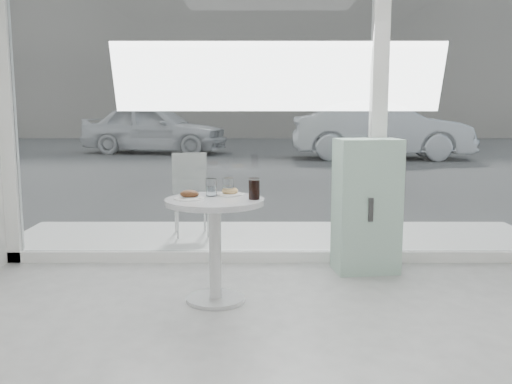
{
  "coord_description": "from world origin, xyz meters",
  "views": [
    {
      "loc": [
        -0.2,
        -2.17,
        1.43
      ],
      "look_at": [
        -0.2,
        1.7,
        0.85
      ],
      "focal_mm": 40.0,
      "sensor_mm": 36.0,
      "label": 1
    }
  ],
  "objects_px": {
    "plate_fritter": "(190,196)",
    "mint_cabinet": "(366,206)",
    "water_tumbler_b": "(228,188)",
    "patio_chair": "(191,188)",
    "main_table": "(215,228)",
    "car_silver": "(380,130)",
    "water_tumbler_a": "(211,188)",
    "car_white": "(155,129)",
    "cola_glass": "(254,189)",
    "plate_donut": "(230,192)"
  },
  "relations": [
    {
      "from": "water_tumbler_b",
      "to": "patio_chair",
      "type": "bearing_deg",
      "value": 104.8
    },
    {
      "from": "car_silver",
      "to": "water_tumbler_b",
      "type": "bearing_deg",
      "value": 164.98
    },
    {
      "from": "mint_cabinet",
      "to": "car_white",
      "type": "xyz_separation_m",
      "value": [
        -4.07,
        12.73,
        0.17
      ]
    },
    {
      "from": "car_silver",
      "to": "plate_fritter",
      "type": "distance_m",
      "value": 12.34
    },
    {
      "from": "main_table",
      "to": "plate_fritter",
      "type": "bearing_deg",
      "value": -173.79
    },
    {
      "from": "patio_chair",
      "to": "plate_fritter",
      "type": "xyz_separation_m",
      "value": [
        0.24,
        -2.09,
        0.25
      ]
    },
    {
      "from": "car_silver",
      "to": "water_tumbler_b",
      "type": "xyz_separation_m",
      "value": [
        -3.63,
        -11.52,
        0.03
      ]
    },
    {
      "from": "patio_chair",
      "to": "car_silver",
      "type": "bearing_deg",
      "value": 55.04
    },
    {
      "from": "car_white",
      "to": "water_tumbler_b",
      "type": "xyz_separation_m",
      "value": [
        2.9,
        -13.36,
        0.08
      ]
    },
    {
      "from": "car_silver",
      "to": "patio_chair",
      "type": "bearing_deg",
      "value": 159.19
    },
    {
      "from": "main_table",
      "to": "car_white",
      "type": "height_order",
      "value": "car_white"
    },
    {
      "from": "car_silver",
      "to": "water_tumbler_b",
      "type": "distance_m",
      "value": 12.08
    },
    {
      "from": "mint_cabinet",
      "to": "plate_fritter",
      "type": "distance_m",
      "value": 1.66
    },
    {
      "from": "mint_cabinet",
      "to": "car_white",
      "type": "distance_m",
      "value": 13.37
    },
    {
      "from": "main_table",
      "to": "patio_chair",
      "type": "relative_size",
      "value": 0.88
    },
    {
      "from": "plate_fritter",
      "to": "water_tumbler_b",
      "type": "height_order",
      "value": "water_tumbler_b"
    },
    {
      "from": "car_white",
      "to": "cola_glass",
      "type": "height_order",
      "value": "car_white"
    },
    {
      "from": "plate_donut",
      "to": "cola_glass",
      "type": "xyz_separation_m",
      "value": [
        0.18,
        -0.19,
        0.05
      ]
    },
    {
      "from": "car_silver",
      "to": "cola_glass",
      "type": "height_order",
      "value": "car_silver"
    },
    {
      "from": "main_table",
      "to": "water_tumbler_a",
      "type": "distance_m",
      "value": 0.31
    },
    {
      "from": "car_white",
      "to": "water_tumbler_a",
      "type": "xyz_separation_m",
      "value": [
        2.77,
        -13.39,
        0.08
      ]
    },
    {
      "from": "mint_cabinet",
      "to": "water_tumbler_a",
      "type": "relative_size",
      "value": 8.81
    },
    {
      "from": "plate_fritter",
      "to": "plate_donut",
      "type": "bearing_deg",
      "value": 34.6
    },
    {
      "from": "main_table",
      "to": "plate_fritter",
      "type": "height_order",
      "value": "plate_fritter"
    },
    {
      "from": "mint_cabinet",
      "to": "car_white",
      "type": "height_order",
      "value": "car_white"
    },
    {
      "from": "mint_cabinet",
      "to": "main_table",
      "type": "bearing_deg",
      "value": -155.13
    },
    {
      "from": "mint_cabinet",
      "to": "water_tumbler_a",
      "type": "xyz_separation_m",
      "value": [
        -1.29,
        -0.65,
        0.25
      ]
    },
    {
      "from": "water_tumbler_b",
      "to": "water_tumbler_a",
      "type": "bearing_deg",
      "value": -168.13
    },
    {
      "from": "plate_fritter",
      "to": "cola_glass",
      "type": "height_order",
      "value": "cola_glass"
    },
    {
      "from": "main_table",
      "to": "patio_chair",
      "type": "height_order",
      "value": "patio_chair"
    },
    {
      "from": "mint_cabinet",
      "to": "cola_glass",
      "type": "xyz_separation_m",
      "value": [
        -0.97,
        -0.81,
        0.26
      ]
    },
    {
      "from": "water_tumbler_a",
      "to": "water_tumbler_b",
      "type": "relative_size",
      "value": 1.0
    },
    {
      "from": "plate_fritter",
      "to": "mint_cabinet",
      "type": "bearing_deg",
      "value": 29.4
    },
    {
      "from": "mint_cabinet",
      "to": "water_tumbler_b",
      "type": "xyz_separation_m",
      "value": [
        -1.17,
        -0.63,
        0.25
      ]
    },
    {
      "from": "patio_chair",
      "to": "car_silver",
      "type": "height_order",
      "value": "car_silver"
    },
    {
      "from": "patio_chair",
      "to": "car_silver",
      "type": "relative_size",
      "value": 0.18
    },
    {
      "from": "mint_cabinet",
      "to": "cola_glass",
      "type": "distance_m",
      "value": 1.29
    },
    {
      "from": "main_table",
      "to": "water_tumbler_b",
      "type": "bearing_deg",
      "value": 60.78
    },
    {
      "from": "water_tumbler_b",
      "to": "car_white",
      "type": "bearing_deg",
      "value": 102.24
    },
    {
      "from": "water_tumbler_b",
      "to": "car_silver",
      "type": "bearing_deg",
      "value": 72.5
    },
    {
      "from": "water_tumbler_a",
      "to": "plate_donut",
      "type": "bearing_deg",
      "value": 15.63
    },
    {
      "from": "patio_chair",
      "to": "cola_glass",
      "type": "height_order",
      "value": "patio_chair"
    },
    {
      "from": "patio_chair",
      "to": "plate_fritter",
      "type": "height_order",
      "value": "patio_chair"
    },
    {
      "from": "water_tumbler_a",
      "to": "cola_glass",
      "type": "height_order",
      "value": "cola_glass"
    },
    {
      "from": "plate_fritter",
      "to": "water_tumbler_a",
      "type": "xyz_separation_m",
      "value": [
        0.14,
        0.16,
        0.03
      ]
    },
    {
      "from": "car_silver",
      "to": "plate_donut",
      "type": "xyz_separation_m",
      "value": [
        -3.62,
        -11.51,
        -0.01
      ]
    },
    {
      "from": "mint_cabinet",
      "to": "water_tumbler_a",
      "type": "height_order",
      "value": "mint_cabinet"
    },
    {
      "from": "cola_glass",
      "to": "plate_fritter",
      "type": "bearing_deg",
      "value": 179.92
    },
    {
      "from": "car_white",
      "to": "plate_donut",
      "type": "relative_size",
      "value": 21.08
    },
    {
      "from": "cola_glass",
      "to": "main_table",
      "type": "bearing_deg",
      "value": 176.01
    }
  ]
}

